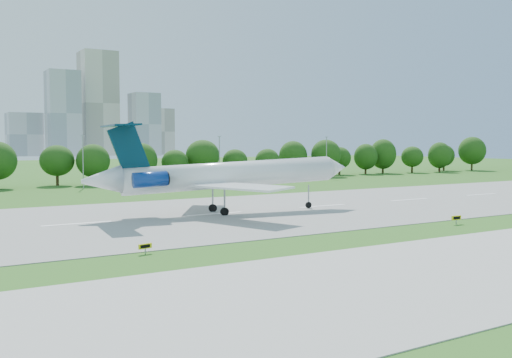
% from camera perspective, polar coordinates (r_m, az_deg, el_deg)
% --- Properties ---
extents(ground, '(600.00, 600.00, 0.00)m').
position_cam_1_polar(ground, '(54.16, -11.26, -7.76)').
color(ground, '#275516').
rests_on(ground, ground).
extents(runway, '(400.00, 45.00, 0.08)m').
position_cam_1_polar(runway, '(77.85, -17.45, -4.32)').
color(runway, gray).
rests_on(runway, ground).
extents(taxiway, '(400.00, 23.00, 0.08)m').
position_cam_1_polar(taxiway, '(38.13, -1.95, -12.55)').
color(taxiway, '#ADADA8').
rests_on(taxiway, ground).
extents(tree_line, '(288.40, 8.40, 10.40)m').
position_cam_1_polar(tree_line, '(143.23, -23.72, 1.62)').
color(tree_line, '#382314').
rests_on(tree_line, ground).
extents(light_poles, '(175.90, 0.25, 12.19)m').
position_cam_1_polar(light_poles, '(133.00, -24.25, 1.53)').
color(light_poles, gray).
rests_on(light_poles, ground).
extents(skyline, '(127.00, 52.00, 80.00)m').
position_cam_1_polar(skyline, '(456.57, -15.91, 6.09)').
color(skyline, '#B2B2B7').
rests_on(skyline, ground).
extents(airliner, '(42.31, 30.67, 13.56)m').
position_cam_1_polar(airliner, '(84.68, -3.71, 0.46)').
color(airliner, white).
rests_on(airliner, ground).
extents(taxi_sign_centre, '(1.43, 0.47, 1.00)m').
position_cam_1_polar(taxi_sign_centre, '(55.87, -11.02, -6.63)').
color(taxi_sign_centre, gray).
rests_on(taxi_sign_centre, ground).
extents(taxi_sign_right, '(1.64, 0.23, 1.15)m').
position_cam_1_polar(taxi_sign_right, '(78.53, 19.40, -3.69)').
color(taxi_sign_right, gray).
rests_on(taxi_sign_right, ground).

